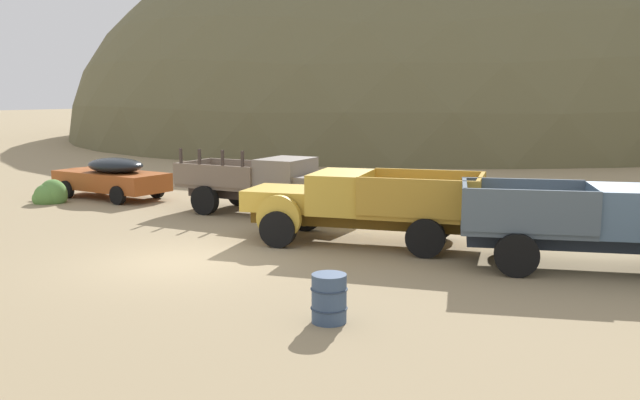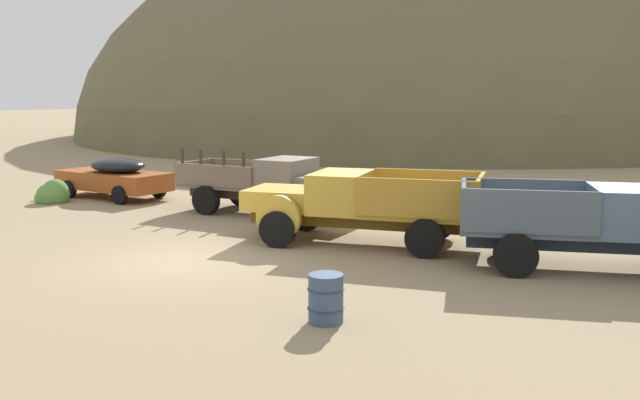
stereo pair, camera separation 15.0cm
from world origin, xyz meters
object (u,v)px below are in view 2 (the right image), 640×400
at_px(truck_primer_gray, 284,185).
at_px(car_oxide_orange, 111,177).
at_px(truck_chalk_blue, 612,225).
at_px(oil_drum_foreground, 326,298).
at_px(truck_faded_yellow, 347,205).

bearing_deg(truck_primer_gray, car_oxide_orange, 177.70).
xyz_separation_m(truck_chalk_blue, oil_drum_foreground, (-3.79, -6.34, -0.60)).
relative_size(truck_faded_yellow, truck_chalk_blue, 1.04).
relative_size(car_oxide_orange, truck_primer_gray, 0.77).
distance_m(car_oxide_orange, truck_primer_gray, 7.93).
bearing_deg(car_oxide_orange, oil_drum_foreground, 152.40).
xyz_separation_m(truck_faded_yellow, oil_drum_foreground, (2.75, -5.95, -0.59)).
distance_m(car_oxide_orange, truck_faded_yellow, 11.89).
height_order(car_oxide_orange, truck_faded_yellow, truck_faded_yellow).
xyz_separation_m(car_oxide_orange, truck_chalk_blue, (18.14, -2.19, 0.21)).
xyz_separation_m(truck_primer_gray, truck_chalk_blue, (10.21, -2.19, 0.03)).
distance_m(truck_faded_yellow, truck_chalk_blue, 6.55).
height_order(truck_chalk_blue, oil_drum_foreground, truck_chalk_blue).
bearing_deg(oil_drum_foreground, car_oxide_orange, 149.30).
relative_size(car_oxide_orange, truck_chalk_blue, 0.79).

